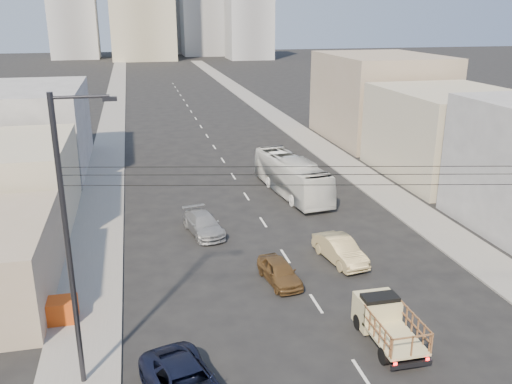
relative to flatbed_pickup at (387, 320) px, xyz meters
name	(u,v)px	position (x,y,z in m)	size (l,w,h in m)	color
sidewalk_left	(114,112)	(-13.81, 65.96, -1.03)	(3.50, 180.00, 0.12)	gray
sidewalk_right	(262,106)	(9.69, 65.96, -1.03)	(3.50, 180.00, 0.12)	gray
lane_dashes	(204,131)	(-2.06, 48.96, -1.09)	(0.15, 104.00, 0.01)	silver
flatbed_pickup	(387,320)	(0.00, 0.00, 0.00)	(1.95, 4.41, 1.90)	#C8BB86
city_bus	(291,176)	(1.80, 21.86, 0.47)	(2.63, 11.26, 3.14)	silver
sedan_brown	(279,271)	(-3.33, 6.71, -0.43)	(1.58, 3.92, 1.34)	brown
sedan_tan	(340,250)	(1.02, 8.55, -0.34)	(1.60, 4.58, 1.51)	tan
sedan_grey	(204,224)	(-6.59, 14.81, -0.40)	(1.95, 4.79, 1.39)	gray
streetlamp_left	(70,240)	(-13.45, -0.04, 5.34)	(2.36, 0.25, 12.00)	#2D2D33
overhead_wires	(382,175)	(-2.06, -2.54, 7.87)	(23.01, 5.02, 0.72)	black
crate_stack	(58,310)	(-15.06, 5.00, -0.40)	(1.80, 1.20, 1.14)	#BF4411
bldg_right_mid	(448,134)	(17.44, 23.96, 2.91)	(11.00, 14.00, 8.00)	#B6AD93
bldg_right_far	(379,97)	(17.94, 39.96, 3.91)	(12.00, 16.00, 10.00)	gray
bldg_left_far	(20,129)	(-21.56, 34.96, 2.91)	(12.00, 16.00, 8.00)	gray
midrise_nw	(72,5)	(-28.06, 175.96, 15.91)	(15.00, 15.00, 34.00)	gray
midrise_east	(249,15)	(27.94, 160.96, 12.91)	(14.00, 14.00, 28.00)	gray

